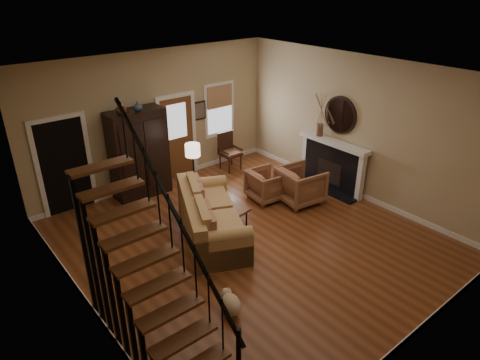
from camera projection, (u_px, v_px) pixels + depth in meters
room at (180, 150)px, 8.96m from camera, size 7.00×7.33×3.30m
staircase at (149, 255)px, 5.43m from camera, size 0.94×2.80×3.20m
fireplace at (333, 160)px, 10.43m from camera, size 0.33×1.95×2.30m
armoire at (139, 154)px, 9.96m from camera, size 1.30×0.60×2.10m
vase_a at (121, 108)px, 9.18m from camera, size 0.24×0.24×0.25m
vase_b at (138, 106)px, 9.42m from camera, size 0.20×0.20×0.21m
sofa at (212, 216)px, 8.54m from camera, size 2.00×2.67×0.92m
coffee_table at (222, 214)px, 9.09m from camera, size 0.82×1.20×0.42m
bowl at (219, 200)px, 9.12m from camera, size 0.38×0.38×0.09m
books at (226, 212)px, 8.71m from camera, size 0.20×0.28×0.05m
armchair_left at (300, 185)px, 9.88m from camera, size 1.06×1.04×0.85m
armchair_right at (267, 185)px, 10.03m from camera, size 0.88×0.86×0.73m
floor_lamp at (194, 174)px, 9.69m from camera, size 0.44×0.44×1.46m
side_chair at (230, 152)px, 11.51m from camera, size 0.54×0.54×1.02m
dog at (231, 305)px, 6.64m from camera, size 0.41×0.55×0.35m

